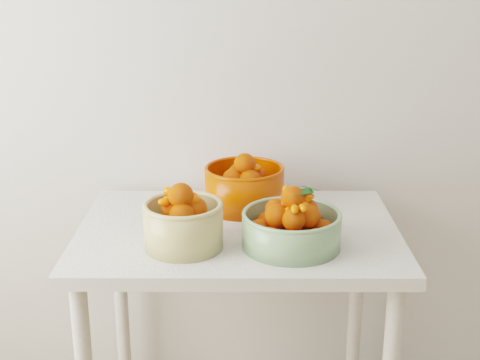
# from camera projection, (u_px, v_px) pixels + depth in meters

# --- Properties ---
(table) EXTENTS (1.00, 0.70, 0.75)m
(table) POSITION_uv_depth(u_px,v_px,m) (238.00, 256.00, 2.12)
(table) COLOR silver
(table) RESTS_ON ground
(bowl_cream) EXTENTS (0.26, 0.26, 0.20)m
(bowl_cream) POSITION_uv_depth(u_px,v_px,m) (183.00, 223.00, 1.93)
(bowl_cream) COLOR tan
(bowl_cream) RESTS_ON table
(bowl_green) EXTENTS (0.32, 0.32, 0.19)m
(bowl_green) POSITION_uv_depth(u_px,v_px,m) (291.00, 226.00, 1.93)
(bowl_green) COLOR #7A9F6E
(bowl_green) RESTS_ON table
(bowl_orange) EXTENTS (0.27, 0.27, 0.19)m
(bowl_orange) POSITION_uv_depth(u_px,v_px,m) (245.00, 186.00, 2.24)
(bowl_orange) COLOR #C32E00
(bowl_orange) RESTS_ON table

